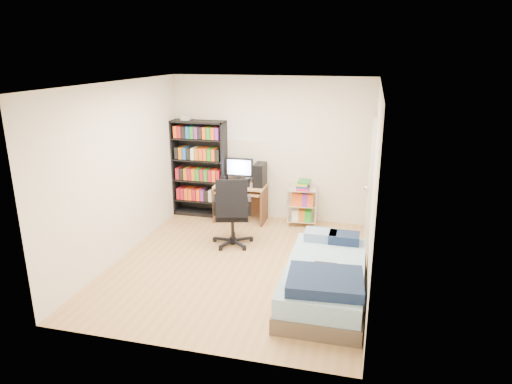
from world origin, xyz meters
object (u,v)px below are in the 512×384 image
(office_chair, at_px, (232,224))
(media_shelf, at_px, (199,167))
(computer_desk, at_px, (246,188))
(bed, at_px, (325,279))

(office_chair, bearing_deg, media_shelf, 113.70)
(computer_desk, bearing_deg, media_shelf, 173.50)
(media_shelf, height_order, computer_desk, media_shelf)
(computer_desk, relative_size, bed, 0.58)
(media_shelf, relative_size, bed, 0.94)
(media_shelf, distance_m, bed, 3.57)
(media_shelf, relative_size, office_chair, 1.64)
(media_shelf, relative_size, computer_desk, 1.62)
(media_shelf, bearing_deg, office_chair, -51.05)
(media_shelf, bearing_deg, computer_desk, -6.50)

